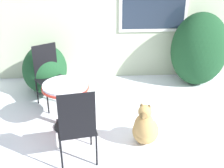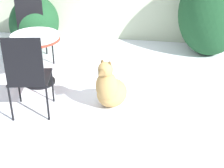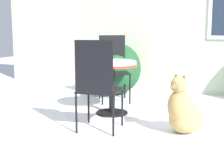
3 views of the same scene
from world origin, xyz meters
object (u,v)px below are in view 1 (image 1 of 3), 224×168
Objects in this scene: patio_table at (66,94)px; dog at (145,128)px; patio_chair_far_side at (77,125)px; patio_chair_near_table at (50,74)px.

patio_table is 1.07× the size of dog.
patio_chair_far_side is 1.00m from dog.
dog is at bearing -23.36° from patio_table.
patio_chair_near_table is at bearing 158.77° from dog.
patio_chair_far_side is at bearing -76.35° from patio_table.
patio_table is 0.86m from patio_chair_near_table.
patio_chair_near_table reaches higher than dog.
patio_chair_far_side is (0.54, -1.59, 0.00)m from patio_chair_near_table.
dog is (0.90, 0.33, -0.31)m from patio_chair_far_side.
patio_chair_near_table is at bearing 113.61° from patio_table.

